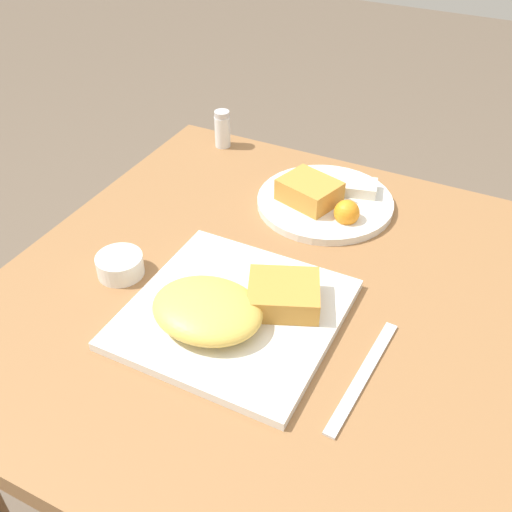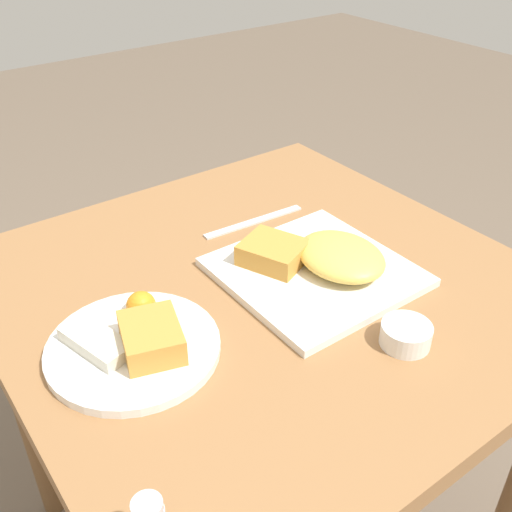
# 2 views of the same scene
# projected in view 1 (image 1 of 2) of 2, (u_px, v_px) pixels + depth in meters

# --- Properties ---
(dining_table) EXTENTS (0.82, 0.83, 0.71)m
(dining_table) POSITION_uv_depth(u_px,v_px,m) (277.00, 335.00, 0.95)
(dining_table) COLOR olive
(dining_table) RESTS_ON ground_plane
(plate_square_near) EXTENTS (0.28, 0.28, 0.06)m
(plate_square_near) POSITION_uv_depth(u_px,v_px,m) (231.00, 310.00, 0.83)
(plate_square_near) COLOR white
(plate_square_near) RESTS_ON dining_table
(plate_oval_far) EXTENTS (0.24, 0.24, 0.05)m
(plate_oval_far) POSITION_uv_depth(u_px,v_px,m) (324.00, 199.00, 1.06)
(plate_oval_far) COLOR white
(plate_oval_far) RESTS_ON dining_table
(sauce_ramekin) EXTENTS (0.07, 0.07, 0.03)m
(sauce_ramekin) POSITION_uv_depth(u_px,v_px,m) (120.00, 265.00, 0.92)
(sauce_ramekin) COLOR white
(sauce_ramekin) RESTS_ON dining_table
(salt_shaker) EXTENTS (0.03, 0.03, 0.08)m
(salt_shaker) POSITION_uv_depth(u_px,v_px,m) (222.00, 131.00, 1.23)
(salt_shaker) COLOR white
(salt_shaker) RESTS_ON dining_table
(butter_knife) EXTENTS (0.03, 0.21, 0.00)m
(butter_knife) POSITION_uv_depth(u_px,v_px,m) (363.00, 376.00, 0.76)
(butter_knife) COLOR silver
(butter_knife) RESTS_ON dining_table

